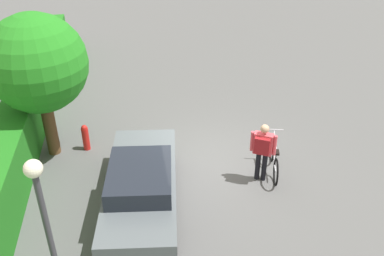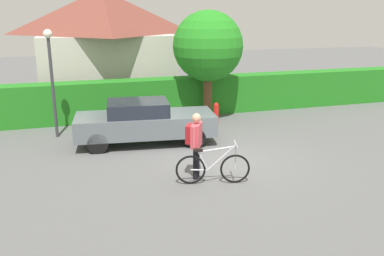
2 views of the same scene
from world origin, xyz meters
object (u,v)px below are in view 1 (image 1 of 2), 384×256
at_px(bicycle, 274,159).
at_px(street_lamp, 46,223).
at_px(parked_car_near, 141,187).
at_px(fire_hydrant, 86,137).
at_px(tree_kerbside, 37,64).
at_px(person_rider, 263,148).

relative_size(bicycle, street_lamp, 0.51).
height_order(parked_car_near, fire_hydrant, parked_car_near).
bearing_deg(street_lamp, tree_kerbside, 8.91).
bearing_deg(fire_hydrant, bicycle, -110.86).
height_order(person_rider, street_lamp, street_lamp).
xyz_separation_m(person_rider, tree_kerbside, (2.23, 5.53, 1.74)).
bearing_deg(bicycle, street_lamp, 125.63).
relative_size(parked_car_near, bicycle, 2.51).
bearing_deg(fire_hydrant, street_lamp, 179.49).
distance_m(person_rider, fire_hydrant, 5.16).
relative_size(person_rider, street_lamp, 0.48).
height_order(street_lamp, tree_kerbside, tree_kerbside).
distance_m(parked_car_near, tree_kerbside, 4.30).
height_order(tree_kerbside, fire_hydrant, tree_kerbside).
bearing_deg(tree_kerbside, parked_car_near, -140.59).
height_order(street_lamp, fire_hydrant, street_lamp).
distance_m(parked_car_near, person_rider, 3.22).
height_order(parked_car_near, tree_kerbside, tree_kerbside).
xyz_separation_m(parked_car_near, street_lamp, (-2.67, 1.52, 1.61)).
bearing_deg(street_lamp, bicycle, -54.37).
bearing_deg(street_lamp, parked_car_near, -29.77).
distance_m(bicycle, tree_kerbside, 6.72).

